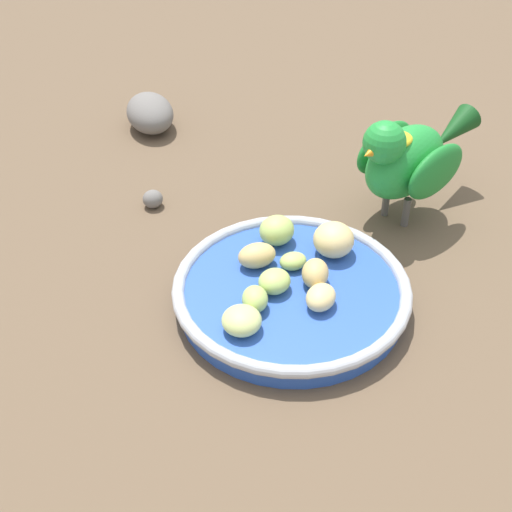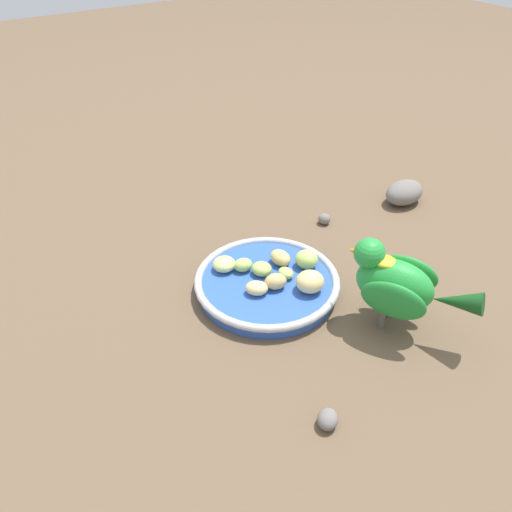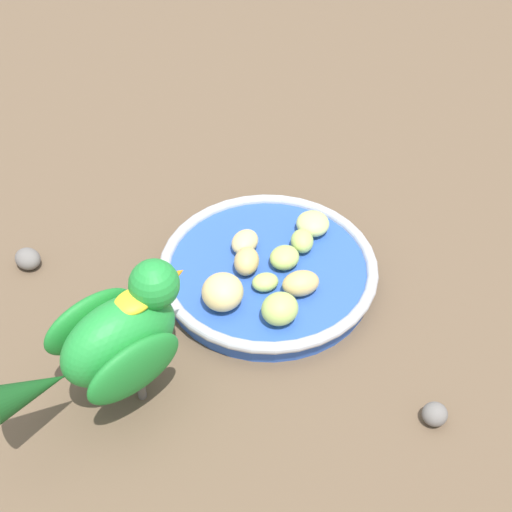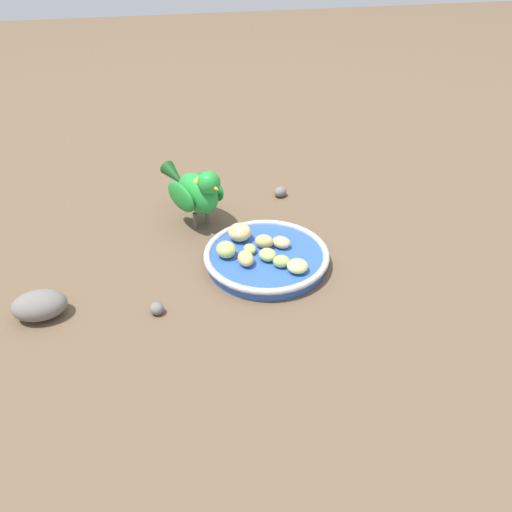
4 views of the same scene
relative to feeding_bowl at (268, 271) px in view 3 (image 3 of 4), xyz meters
The scene contains 14 objects.
ground_plane 0.03m from the feeding_bowl, 103.70° to the left, with size 4.00×4.00×0.00m, color brown.
feeding_bowl is the anchor object (origin of this frame).
apple_piece_0 0.02m from the feeding_bowl, 95.30° to the right, with size 0.03×0.03×0.02m, color #B2CC66.
apple_piece_1 0.07m from the feeding_bowl, 124.98° to the left, with size 0.04×0.04×0.03m, color #E5C67F.
apple_piece_2 0.04m from the feeding_bowl, 28.96° to the left, with size 0.03×0.02×0.02m, color #E5C67F.
apple_piece_3 0.07m from the feeding_bowl, behind, with size 0.03×0.03×0.03m, color #B2CC66.
apple_piece_4 0.05m from the feeding_bowl, 151.95° to the right, with size 0.03×0.02×0.02m, color tan.
apple_piece_5 0.03m from the feeding_bowl, 159.66° to the left, with size 0.02×0.02×0.01m, color #B2CC66.
apple_piece_6 0.07m from the feeding_bowl, 55.46° to the right, with size 0.03×0.03×0.02m, color #C6D17A.
apple_piece_7 0.04m from the feeding_bowl, 66.90° to the right, with size 0.03×0.02×0.02m, color #B2CC66.
apple_piece_8 0.03m from the feeding_bowl, 89.07° to the left, with size 0.03×0.02×0.02m, color tan.
parrot 0.18m from the feeding_bowl, 123.18° to the left, with size 0.11×0.16×0.12m.
pebble_0 0.23m from the feeding_bowl, 71.18° to the left, with size 0.03×0.02×0.02m, color slate.
pebble_1 0.20m from the feeding_bowl, 153.79° to the right, with size 0.02×0.02×0.02m, color slate.
Camera 3 is at (-0.46, 0.10, 0.50)m, focal length 51.54 mm.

